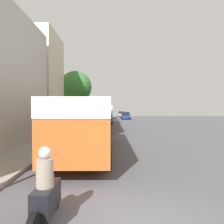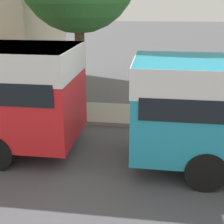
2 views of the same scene
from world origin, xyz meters
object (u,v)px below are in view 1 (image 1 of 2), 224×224
(car_crossing, at_px, (126,115))
(car_far_curb, at_px, (121,114))
(bus_following, at_px, (99,112))
(bus_third_in_line, at_px, (105,112))
(bus_lead, at_px, (88,119))
(pedestrian_near_curb, at_px, (69,121))
(motorcycle_behind_lead, at_px, (46,195))
(bus_rear, at_px, (106,111))

(car_crossing, xyz_separation_m, car_far_curb, (-0.31, 12.92, -0.05))
(bus_following, xyz_separation_m, bus_third_in_line, (0.30, 11.45, -0.12))
(bus_lead, xyz_separation_m, car_far_curb, (4.24, 48.65, -1.13))
(bus_following, xyz_separation_m, car_far_curb, (4.25, 36.50, -1.25))
(bus_lead, bearing_deg, pedestrian_near_curb, 105.10)
(car_far_curb, bearing_deg, bus_following, 83.36)
(bus_third_in_line, bearing_deg, motorcycle_behind_lead, -90.77)
(pedestrian_near_curb, bearing_deg, motorcycle_behind_lead, -80.65)
(bus_rear, relative_size, car_far_curb, 2.59)
(bus_third_in_line, relative_size, pedestrian_near_curb, 5.37)
(motorcycle_behind_lead, relative_size, car_far_curb, 0.59)
(bus_lead, relative_size, motorcycle_behind_lead, 4.61)
(bus_rear, xyz_separation_m, pedestrian_near_curb, (-3.73, -24.47, -0.81))
(pedestrian_near_curb, bearing_deg, bus_rear, 81.33)
(motorcycle_behind_lead, bearing_deg, bus_third_in_line, 89.23)
(pedestrian_near_curb, bearing_deg, bus_following, -12.42)
(bus_following, height_order, bus_rear, bus_following)
(bus_rear, relative_size, car_crossing, 2.27)
(bus_rear, distance_m, car_crossing, 4.73)
(bus_third_in_line, bearing_deg, bus_lead, -90.72)
(car_crossing, xyz_separation_m, pedestrian_near_curb, (-8.04, -22.82, 0.23))
(bus_following, relative_size, car_far_curb, 2.67)
(motorcycle_behind_lead, height_order, car_far_curb, motorcycle_behind_lead)
(car_crossing, distance_m, pedestrian_near_curb, 24.19)
(pedestrian_near_curb, bearing_deg, bus_lead, -74.90)
(bus_third_in_line, height_order, car_far_curb, bus_third_in_line)
(bus_third_in_line, bearing_deg, pedestrian_near_curb, -109.50)
(motorcycle_behind_lead, bearing_deg, bus_following, 89.66)
(bus_lead, distance_m, bus_rear, 37.39)
(bus_third_in_line, xyz_separation_m, motorcycle_behind_lead, (-0.42, -31.12, -1.22))
(bus_third_in_line, xyz_separation_m, pedestrian_near_curb, (-3.78, -10.69, -0.85))
(bus_lead, height_order, bus_rear, bus_lead)
(bus_following, bearing_deg, car_crossing, 79.06)
(car_far_curb, xyz_separation_m, pedestrian_near_curb, (-7.73, -35.73, 0.28))
(bus_following, relative_size, bus_third_in_line, 1.07)
(bus_lead, xyz_separation_m, bus_following, (-0.00, 12.15, 0.12))
(bus_lead, height_order, car_far_curb, bus_lead)
(motorcycle_behind_lead, bearing_deg, car_far_curb, 85.56)
(bus_following, xyz_separation_m, pedestrian_near_curb, (-3.48, 0.77, -0.97))
(bus_third_in_line, bearing_deg, car_far_curb, 81.05)
(bus_following, relative_size, car_crossing, 2.34)
(bus_lead, bearing_deg, car_crossing, 82.74)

